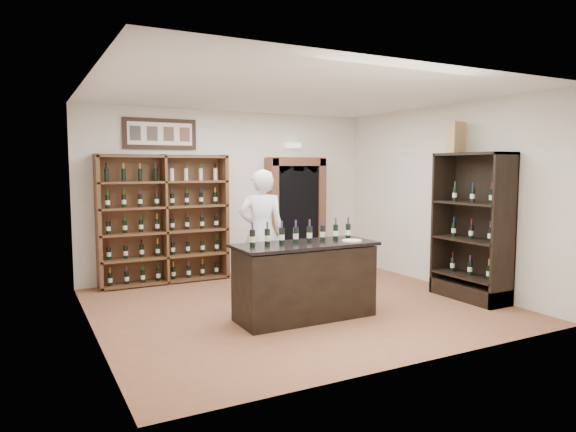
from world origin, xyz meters
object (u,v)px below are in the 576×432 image
object	(u,v)px
wine_shelf	(164,219)
counter_bottle_0	(252,238)
tasting_counter	(305,281)
wine_crate	(456,137)
shopkeeper	(262,232)
side_cabinet	(472,249)

from	to	relation	value
wine_shelf	counter_bottle_0	world-z (taller)	wine_shelf
tasting_counter	counter_bottle_0	xyz separation A→B (m)	(-0.72, 0.06, 0.61)
tasting_counter	wine_crate	size ratio (longest dim) A/B	3.96
tasting_counter	shopkeeper	bearing A→B (deg)	87.94
side_cabinet	counter_bottle_0	bearing A→B (deg)	173.96
side_cabinet	wine_crate	world-z (taller)	wine_crate
counter_bottle_0	wine_crate	xyz separation A→B (m)	(3.39, -0.03, 1.33)
tasting_counter	shopkeeper	xyz separation A→B (m)	(0.05, 1.46, 0.48)
counter_bottle_0	side_cabinet	size ratio (longest dim) A/B	0.14
wine_crate	wine_shelf	bearing A→B (deg)	129.19
tasting_counter	wine_shelf	bearing A→B (deg)	110.56
wine_shelf	wine_crate	distance (m)	4.94
counter_bottle_0	shopkeeper	world-z (taller)	shopkeeper
wine_shelf	tasting_counter	size ratio (longest dim) A/B	1.17
counter_bottle_0	tasting_counter	bearing A→B (deg)	-5.10
tasting_counter	counter_bottle_0	bearing A→B (deg)	174.90
wine_shelf	side_cabinet	xyz separation A→B (m)	(3.82, -3.23, -0.35)
wine_shelf	counter_bottle_0	size ratio (longest dim) A/B	7.33
wine_shelf	shopkeeper	world-z (taller)	wine_shelf
wine_shelf	tasting_counter	world-z (taller)	wine_shelf
shopkeeper	wine_shelf	bearing A→B (deg)	-32.15
tasting_counter	side_cabinet	xyz separation A→B (m)	(2.72, -0.30, 0.26)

